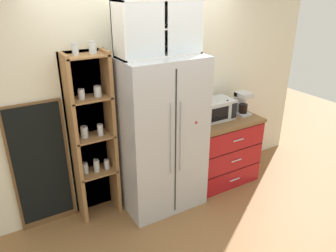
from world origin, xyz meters
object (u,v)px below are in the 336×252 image
microwave (216,109)px  mug_navy (201,122)px  bottle_green (227,111)px  chalkboard_menu (41,167)px  refrigerator (161,135)px  mug_cream (224,116)px  coffee_maker (242,103)px

microwave → mug_navy: microwave is taller
bottle_green → chalkboard_menu: chalkboard_menu is taller
refrigerator → chalkboard_menu: 1.35m
mug_cream → bottle_green: (-0.00, -0.04, 0.08)m
coffee_maker → bottle_green: (-0.30, -0.06, -0.04)m
mug_cream → bottle_green: size_ratio=0.46×
mug_navy → bottle_green: 0.39m
refrigerator → mug_cream: size_ratio=15.07×
microwave → mug_navy: (-0.28, -0.08, -0.09)m
refrigerator → chalkboard_menu: (-1.31, 0.31, -0.19)m
bottle_green → mug_navy: bearing=176.3°
refrigerator → bottle_green: bearing=-1.2°
refrigerator → microwave: (0.87, 0.08, 0.13)m
microwave → coffee_maker: (0.40, -0.04, 0.03)m
microwave → bottle_green: size_ratio=1.64×
mug_navy → chalkboard_menu: bearing=170.9°
mug_cream → chalkboard_menu: (-2.27, 0.28, -0.23)m
mug_navy → bottle_green: (0.38, -0.02, 0.07)m
bottle_green → coffee_maker: bearing=10.8°
mug_navy → chalkboard_menu: (-1.89, 0.30, -0.23)m
mug_cream → chalkboard_menu: chalkboard_menu is taller
mug_cream → chalkboard_menu: size_ratio=0.08×
refrigerator → microwave: refrigerator is taller
microwave → mug_cream: 0.15m
refrigerator → coffee_maker: 1.28m
microwave → bottle_green: (0.10, -0.10, -0.01)m
microwave → chalkboard_menu: chalkboard_menu is taller
coffee_maker → chalkboard_menu: chalkboard_menu is taller
bottle_green → chalkboard_menu: size_ratio=0.18×
bottle_green → chalkboard_menu: 2.31m
mug_navy → refrigerator: bearing=-179.5°
bottle_green → microwave: bearing=134.9°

